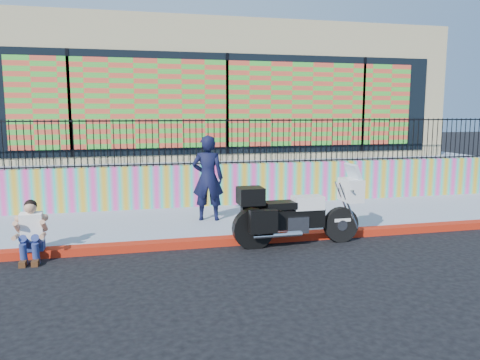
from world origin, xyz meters
name	(u,v)px	position (x,y,z in m)	size (l,w,h in m)	color
ground	(269,242)	(0.00, 0.00, 0.00)	(90.00, 90.00, 0.00)	black
red_curb	(269,238)	(0.00, 0.00, 0.07)	(16.00, 0.30, 0.15)	#A61D0B
sidewalk	(249,220)	(0.00, 1.65, 0.07)	(16.00, 3.00, 0.15)	#8992A4
mural_wall	(234,184)	(0.00, 3.25, 0.70)	(16.00, 0.20, 1.10)	#EC3E9D
metal_fence	(234,142)	(0.00, 3.25, 1.85)	(15.80, 0.04, 1.20)	black
elevated_platform	(204,166)	(0.00, 8.35, 0.62)	(16.00, 10.00, 1.25)	#8992A4
storefront_building	(204,95)	(0.00, 8.13, 3.25)	(14.00, 8.06, 4.00)	tan
police_motorcycle	(296,212)	(0.43, -0.35, 0.67)	(2.57, 0.85, 1.60)	black
police_officer	(208,178)	(-1.00, 1.59, 1.13)	(0.72, 0.47, 1.96)	black
seated_man	(31,237)	(-4.48, -0.23, 0.45)	(0.54, 0.71, 1.06)	navy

